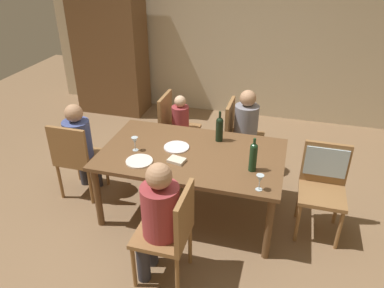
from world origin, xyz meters
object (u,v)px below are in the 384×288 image
at_px(person_child_small, 182,124).
at_px(dinner_plate_guest_left, 139,161).
at_px(person_man_bearded, 248,126).
at_px(chair_far_left, 174,125).
at_px(person_woman_host, 80,142).
at_px(chair_left_end, 76,155).
at_px(wine_bottle_tall_green, 253,156).
at_px(armoire_cabinet, 110,46).
at_px(person_man_guest, 158,215).
at_px(wine_glass_near_left, 135,141).
at_px(chair_far_right, 238,133).
at_px(wine_bottle_dark_red, 219,128).
at_px(chair_near, 172,230).
at_px(dining_table, 192,159).
at_px(wine_glass_centre, 260,179).
at_px(dinner_plate_host, 177,147).
at_px(chair_right_end, 324,176).

distance_m(person_child_small, dinner_plate_guest_left, 1.25).
bearing_deg(person_man_bearded, chair_far_left, -90.00).
distance_m(person_woman_host, dinner_plate_guest_left, 0.92).
relative_size(chair_left_end, wine_bottle_tall_green, 2.74).
distance_m(armoire_cabinet, person_man_guest, 3.82).
bearing_deg(wine_glass_near_left, dinner_plate_guest_left, -57.66).
height_order(chair_left_end, person_man_bearded, person_man_bearded).
bearing_deg(person_woman_host, chair_far_right, 29.17).
height_order(wine_bottle_dark_red, wine_glass_near_left, wine_bottle_dark_red).
distance_m(chair_far_right, chair_near, 1.88).
bearing_deg(dinner_plate_guest_left, chair_far_left, 92.58).
bearing_deg(person_man_bearded, wine_bottle_dark_red, -20.85).
bearing_deg(chair_far_right, chair_near, -7.30).
bearing_deg(chair_near, person_man_bearded, -10.67).
bearing_deg(dining_table, wine_bottle_tall_green, -14.34).
distance_m(wine_glass_centre, dinner_plate_host, 1.04).
bearing_deg(wine_glass_near_left, chair_far_left, 86.21).
bearing_deg(person_woman_host, chair_left_end, -90.00).
bearing_deg(chair_far_left, person_child_small, 90.00).
distance_m(chair_far_right, person_child_small, 0.72).
relative_size(dinner_plate_host, dinner_plate_guest_left, 1.00).
xyz_separation_m(wine_bottle_tall_green, wine_glass_near_left, (-1.20, 0.05, -0.05)).
bearing_deg(chair_left_end, person_woman_host, 90.00).
relative_size(armoire_cabinet, dining_table, 1.19).
bearing_deg(dinner_plate_host, chair_left_end, -172.84).
bearing_deg(person_man_bearded, person_man_guest, -13.99).
bearing_deg(chair_far_right, wine_glass_centre, 16.08).
bearing_deg(person_child_small, person_woman_host, -45.07).
distance_m(chair_far_left, person_woman_host, 1.21).
height_order(dinner_plate_host, dinner_plate_guest_left, same).
height_order(chair_far_right, person_man_bearded, person_man_bearded).
distance_m(chair_near, person_child_small, 1.92).
relative_size(dining_table, person_man_guest, 1.60).
bearing_deg(wine_bottle_dark_red, wine_glass_near_left, -150.70).
distance_m(chair_far_left, wine_glass_centre, 1.87).
relative_size(wine_bottle_tall_green, wine_glass_near_left, 2.26).
xyz_separation_m(armoire_cabinet, wine_bottle_dark_red, (2.23, -1.97, -0.23)).
relative_size(armoire_cabinet, chair_near, 2.37).
height_order(person_man_bearded, wine_bottle_dark_red, person_man_bearded).
relative_size(chair_far_right, wine_bottle_tall_green, 2.74).
bearing_deg(person_woman_host, chair_right_end, 2.17).
distance_m(wine_bottle_tall_green, dinner_plate_guest_left, 1.09).
height_order(armoire_cabinet, person_man_guest, armoire_cabinet).
height_order(chair_far_left, person_woman_host, person_woman_host).
bearing_deg(chair_left_end, dinner_plate_guest_left, -14.35).
bearing_deg(dining_table, chair_left_end, -176.16).
height_order(person_child_small, wine_bottle_dark_red, wine_bottle_dark_red).
distance_m(armoire_cabinet, dinner_plate_host, 2.93).
distance_m(person_woman_host, wine_glass_near_left, 0.77).
distance_m(wine_bottle_dark_red, wine_glass_centre, 0.93).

